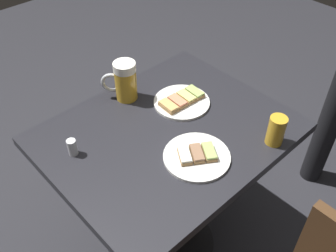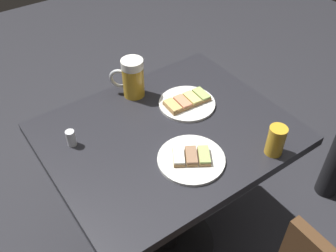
{
  "view_description": "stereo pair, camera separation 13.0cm",
  "coord_description": "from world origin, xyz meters",
  "px_view_note": "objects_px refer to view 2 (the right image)",
  "views": [
    {
      "loc": [
        -0.66,
        -0.71,
        1.64
      ],
      "look_at": [
        0.0,
        0.0,
        0.76
      ],
      "focal_mm": 40.14,
      "sensor_mm": 36.0,
      "label": 1
    },
    {
      "loc": [
        -0.56,
        -0.79,
        1.64
      ],
      "look_at": [
        0.0,
        0.0,
        0.76
      ],
      "focal_mm": 40.14,
      "sensor_mm": 36.0,
      "label": 2
    }
  ],
  "objects_px": {
    "salt_shaker": "(71,138)",
    "plate_near": "(187,102)",
    "plate_far": "(191,158)",
    "beer_mug": "(132,78)",
    "beer_glass_small": "(276,141)"
  },
  "relations": [
    {
      "from": "beer_glass_small",
      "to": "salt_shaker",
      "type": "xyz_separation_m",
      "value": [
        -0.53,
        0.42,
        -0.02
      ]
    },
    {
      "from": "plate_far",
      "to": "beer_mug",
      "type": "height_order",
      "value": "beer_mug"
    },
    {
      "from": "plate_near",
      "to": "salt_shaker",
      "type": "bearing_deg",
      "value": 173.21
    },
    {
      "from": "salt_shaker",
      "to": "plate_near",
      "type": "bearing_deg",
      "value": -6.79
    },
    {
      "from": "plate_near",
      "to": "beer_mug",
      "type": "relative_size",
      "value": 1.37
    },
    {
      "from": "plate_far",
      "to": "salt_shaker",
      "type": "xyz_separation_m",
      "value": [
        -0.28,
        0.29,
        0.02
      ]
    },
    {
      "from": "plate_near",
      "to": "plate_far",
      "type": "height_order",
      "value": "same"
    },
    {
      "from": "plate_near",
      "to": "plate_far",
      "type": "bearing_deg",
      "value": -124.75
    },
    {
      "from": "plate_far",
      "to": "salt_shaker",
      "type": "bearing_deg",
      "value": 134.33
    },
    {
      "from": "beer_mug",
      "to": "beer_glass_small",
      "type": "xyz_separation_m",
      "value": [
        0.21,
        -0.54,
        -0.02
      ]
    },
    {
      "from": "salt_shaker",
      "to": "plate_far",
      "type": "bearing_deg",
      "value": -45.67
    },
    {
      "from": "plate_far",
      "to": "salt_shaker",
      "type": "height_order",
      "value": "salt_shaker"
    },
    {
      "from": "plate_far",
      "to": "beer_mug",
      "type": "bearing_deg",
      "value": 85.73
    },
    {
      "from": "plate_far",
      "to": "beer_glass_small",
      "type": "bearing_deg",
      "value": -27.55
    },
    {
      "from": "plate_near",
      "to": "salt_shaker",
      "type": "xyz_separation_m",
      "value": [
        -0.45,
        0.05,
        0.02
      ]
    }
  ]
}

